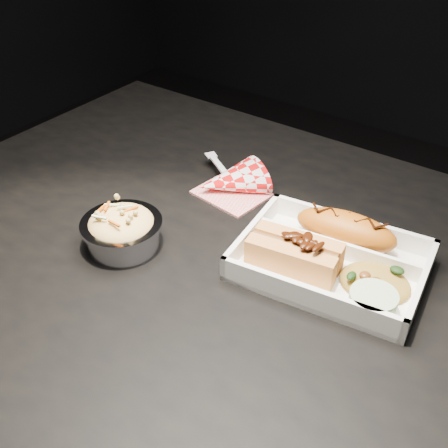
{
  "coord_description": "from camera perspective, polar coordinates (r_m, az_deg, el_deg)",
  "views": [
    {
      "loc": [
        0.32,
        -0.52,
        1.26
      ],
      "look_at": [
        -0.04,
        -0.02,
        0.81
      ],
      "focal_mm": 45.0,
      "sensor_mm": 36.0,
      "label": 1
    }
  ],
  "objects": [
    {
      "name": "dining_table",
      "position": [
        0.86,
        2.99,
        -8.38
      ],
      "size": [
        1.2,
        0.8,
        0.75
      ],
      "color": "black",
      "rests_on": "ground"
    },
    {
      "name": "hotdog",
      "position": [
        0.77,
        7.17,
        -2.83
      ],
      "size": [
        0.13,
        0.08,
        0.06
      ],
      "rotation": [
        0.0,
        0.0,
        0.15
      ],
      "color": "#D68D49",
      "rests_on": "food_tray"
    },
    {
      "name": "fried_pastry",
      "position": [
        0.82,
        12.26,
        -0.57
      ],
      "size": [
        0.15,
        0.08,
        0.05
      ],
      "primitive_type": "ellipsoid",
      "rotation": [
        0.0,
        0.0,
        0.13
      ],
      "color": "#B35A11",
      "rests_on": "food_tray"
    },
    {
      "name": "foil_coleslaw_cup",
      "position": [
        0.82,
        -10.34,
        -0.45
      ],
      "size": [
        0.12,
        0.12,
        0.07
      ],
      "color": "silver",
      "rests_on": "dining_table"
    },
    {
      "name": "napkin_fork",
      "position": [
        0.94,
        0.63,
        4.34
      ],
      "size": [
        0.16,
        0.15,
        0.1
      ],
      "rotation": [
        0.0,
        0.0,
        -0.56
      ],
      "color": "red",
      "rests_on": "dining_table"
    },
    {
      "name": "food_tray",
      "position": [
        0.79,
        10.8,
        -3.99
      ],
      "size": [
        0.27,
        0.21,
        0.04
      ],
      "rotation": [
        0.0,
        0.0,
        0.13
      ],
      "color": "white",
      "rests_on": "dining_table"
    },
    {
      "name": "fried_rice_mound",
      "position": [
        0.76,
        15.2,
        -5.15
      ],
      "size": [
        0.1,
        0.09,
        0.03
      ],
      "primitive_type": "ellipsoid",
      "rotation": [
        0.0,
        0.0,
        0.13
      ],
      "color": "#AB8331",
      "rests_on": "food_tray"
    },
    {
      "name": "cupcake_liner",
      "position": [
        0.73,
        14.86,
        -7.76
      ],
      "size": [
        0.06,
        0.06,
        0.03
      ],
      "primitive_type": "cylinder",
      "color": "#ABC695",
      "rests_on": "food_tray"
    }
  ]
}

